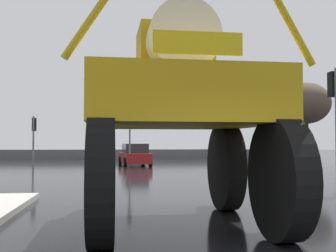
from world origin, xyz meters
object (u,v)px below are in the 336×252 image
traffic_signal_far_left (130,125)px  bare_tree_right (306,104)px  oversize_sprayer (177,114)px  sedan_ahead (135,155)px  traffic_signal_near_right (334,102)px  traffic_signal_far_right (34,130)px

traffic_signal_far_left → bare_tree_right: bearing=0.4°
oversize_sprayer → sedan_ahead: size_ratio=1.26×
bare_tree_right → oversize_sprayer: bearing=-121.5°
sedan_ahead → oversize_sprayer: bearing=173.0°
traffic_signal_near_right → traffic_signal_far_left: (-6.36, 14.43, -0.24)m
oversize_sprayer → traffic_signal_far_left: (-0.39, 19.21, 0.52)m
traffic_signal_far_right → bare_tree_right: bare_tree_right is taller
traffic_signal_far_left → bare_tree_right: size_ratio=0.65×
oversize_sprayer → traffic_signal_far_left: size_ratio=1.44×
sedan_ahead → traffic_signal_near_right: size_ratio=1.05×
oversize_sprayer → sedan_ahead: 20.96m
traffic_signal_far_left → traffic_signal_far_right: (-6.10, 0.01, -0.35)m
sedan_ahead → traffic_signal_far_right: bearing=97.5°
traffic_signal_near_right → bare_tree_right: bearing=68.0°
oversize_sprayer → sedan_ahead: oversize_sprayer is taller
traffic_signal_far_left → traffic_signal_far_right: size_ratio=1.14×
sedan_ahead → traffic_signal_near_right: traffic_signal_near_right is taller
oversize_sprayer → traffic_signal_near_right: oversize_sprayer is taller
traffic_signal_near_right → traffic_signal_far_right: 19.08m
traffic_signal_far_right → bare_tree_right: bearing=0.2°
sedan_ahead → traffic_signal_far_left: 2.67m
traffic_signal_near_right → traffic_signal_far_left: size_ratio=1.09×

